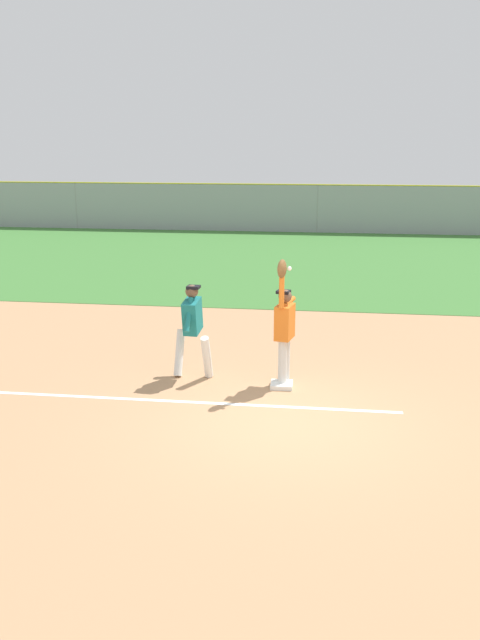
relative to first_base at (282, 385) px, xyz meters
name	(u,v)px	position (x,y,z in m)	size (l,w,h in m)	color
ground_plane	(285,421)	(0.17, -1.47, -0.04)	(69.63, 69.63, 0.00)	tan
outfield_grass	(312,260)	(0.17, 12.72, -0.04)	(45.53, 14.57, 0.01)	#3D7533
chalk_foul_line	(43,395)	(-4.00, -0.90, -0.04)	(12.00, 0.10, 0.01)	white
first_base	(282,385)	(0.00, 0.00, 0.00)	(0.38, 0.38, 0.08)	white
fielder	(284,324)	(0.02, 0.11, 1.08)	(0.35, 0.89, 2.28)	silver
runner	(192,324)	(-1.63, 0.31, 0.96)	(0.73, 0.85, 1.72)	white
baseball	(289,269)	(0.10, -0.07, 2.09)	(0.07, 0.07, 0.07)	white
outfield_fence	(317,209)	(0.17, 20.00, 1.05)	(45.61, 0.08, 2.19)	#93999E
parked_car_white	(156,208)	(-8.22, 23.37, 0.63)	(4.41, 2.14, 1.25)	white
parked_car_black	(254,210)	(-3.09, 23.13, 0.63)	(4.51, 2.34, 1.25)	black
parked_car_red	(360,210)	(2.26, 23.84, 0.63)	(4.42, 2.15, 1.25)	#B21E1E
parked_car_tan	(456,212)	(6.91, 23.48, 0.63)	(4.49, 2.29, 1.25)	tan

